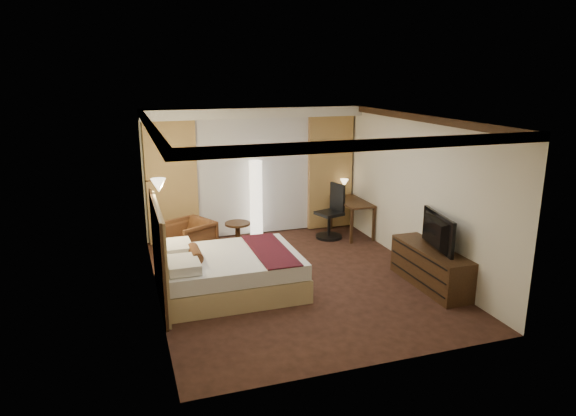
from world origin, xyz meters
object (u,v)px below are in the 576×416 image
object	(u,v)px
floor_lamp	(256,199)
television	(432,230)
bed	(231,273)
office_chair	(329,211)
side_table	(238,236)
dresser	(430,267)
desk	(352,218)
armchair	(189,237)

from	to	relation	value
floor_lamp	television	xyz separation A→B (m)	(2.00, -3.33, 0.13)
bed	office_chair	xyz separation A→B (m)	(2.52, 2.02, 0.26)
side_table	floor_lamp	distance (m)	0.99
dresser	television	world-z (taller)	television
dresser	office_chair	bearing A→B (deg)	101.84
bed	television	size ratio (longest dim) A/B	1.99
desk	office_chair	bearing A→B (deg)	-174.74
side_table	television	size ratio (longest dim) A/B	0.51
side_table	dresser	xyz separation A→B (m)	(2.57, -2.72, 0.05)
floor_lamp	television	bearing A→B (deg)	-59.07
floor_lamp	office_chair	bearing A→B (deg)	-19.41
desk	dresser	bearing A→B (deg)	-89.01
armchair	television	bearing A→B (deg)	25.73
bed	side_table	distance (m)	1.99
office_chair	dresser	xyz separation A→B (m)	(0.59, -2.83, -0.25)
bed	dresser	distance (m)	3.22
television	side_table	bearing A→B (deg)	53.04
bed	armchair	bearing A→B (deg)	103.29
television	armchair	bearing A→B (deg)	63.84
armchair	television	world-z (taller)	television
floor_lamp	television	distance (m)	3.89
bed	side_table	world-z (taller)	bed
side_table	desk	world-z (taller)	desk
floor_lamp	dresser	bearing A→B (deg)	-58.69
armchair	dresser	xyz separation A→B (m)	(3.53, -2.56, -0.07)
bed	television	xyz separation A→B (m)	(3.09, -0.81, 0.64)
desk	dresser	xyz separation A→B (m)	(0.05, -2.88, -0.05)
bed	office_chair	bearing A→B (deg)	38.63
desk	office_chair	size ratio (longest dim) A/B	1.00
television	dresser	bearing A→B (deg)	-79.96
side_table	armchair	bearing A→B (deg)	-170.56
floor_lamp	office_chair	size ratio (longest dim) A/B	1.44
armchair	television	xyz separation A→B (m)	(3.50, -2.56, 0.56)
bed	television	bearing A→B (deg)	-14.73
side_table	desk	distance (m)	2.53
side_table	television	distance (m)	3.79
dresser	television	bearing A→B (deg)	180.00
armchair	floor_lamp	xyz separation A→B (m)	(1.50, 0.77, 0.43)
desk	television	world-z (taller)	television
armchair	desk	xyz separation A→B (m)	(3.48, 0.32, -0.02)
armchair	desk	size ratio (longest dim) A/B	0.69
armchair	floor_lamp	size ratio (longest dim) A/B	0.48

